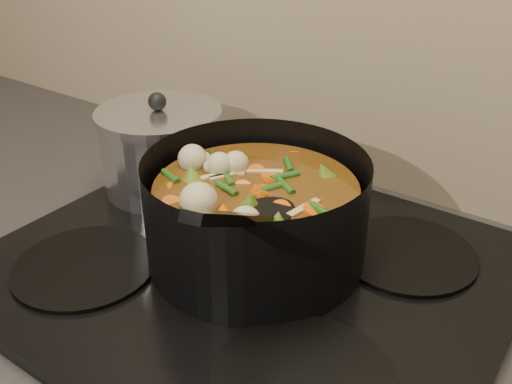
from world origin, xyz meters
The scene contains 3 objects.
stovetop centered at (0.00, 1.93, 0.92)m, with size 0.62×0.54×0.03m.
stockpot centered at (0.00, 1.94, 0.99)m, with size 0.28×0.36×0.20m.
saucepan centered at (-0.23, 2.02, 1.00)m, with size 0.19×0.19×0.16m.
Camera 1 is at (0.35, 1.45, 1.36)m, focal length 40.00 mm.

